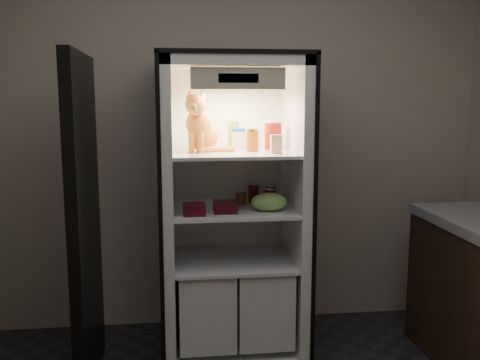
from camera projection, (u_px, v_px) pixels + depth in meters
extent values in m
plane|color=#B1A494|center=(225.00, 136.00, 3.72)|extent=(3.60, 0.00, 3.60)
cube|color=white|center=(227.00, 199.00, 3.66)|extent=(0.85, 0.06, 1.85)
cube|color=white|center=(169.00, 210.00, 3.30)|extent=(0.06, 0.70, 1.85)
cube|color=white|center=(294.00, 207.00, 3.39)|extent=(0.06, 0.70, 1.85)
cube|color=white|center=(232.00, 63.00, 3.21)|extent=(0.85, 0.70, 0.06)
cube|color=white|center=(233.00, 343.00, 3.49)|extent=(0.85, 0.70, 0.06)
cube|color=black|center=(162.00, 211.00, 3.29)|extent=(0.02, 0.72, 1.87)
cube|color=black|center=(301.00, 207.00, 3.40)|extent=(0.02, 0.72, 1.87)
cube|color=black|center=(232.00, 56.00, 3.20)|extent=(0.90, 0.72, 0.02)
cube|color=white|center=(233.00, 153.00, 3.26)|extent=(0.73, 0.62, 0.02)
cube|color=white|center=(233.00, 209.00, 3.32)|extent=(0.73, 0.62, 0.02)
cube|color=white|center=(206.00, 299.00, 3.39)|extent=(0.34, 0.58, 0.48)
cube|color=white|center=(260.00, 297.00, 3.43)|extent=(0.34, 0.58, 0.48)
cube|color=white|center=(233.00, 260.00, 3.37)|extent=(0.73, 0.62, 0.02)
cube|color=beige|center=(237.00, 79.00, 2.99)|extent=(0.52, 0.18, 0.12)
cube|color=black|center=(238.00, 78.00, 2.90)|extent=(0.22, 0.01, 0.05)
cube|color=black|center=(85.00, 224.00, 2.94)|extent=(0.08, 0.87, 1.85)
cube|color=white|center=(86.00, 293.00, 2.94)|extent=(0.08, 0.64, 0.12)
cube|color=white|center=(82.00, 204.00, 2.86)|extent=(0.08, 0.64, 0.12)
ellipsoid|color=#DB581C|center=(203.00, 135.00, 3.30)|extent=(0.25, 0.28, 0.20)
ellipsoid|color=#DB581C|center=(199.00, 124.00, 3.20)|extent=(0.19, 0.18, 0.17)
sphere|color=orange|center=(196.00, 105.00, 3.12)|extent=(0.16, 0.16, 0.12)
sphere|color=orange|center=(193.00, 107.00, 3.07)|extent=(0.07, 0.07, 0.05)
cone|color=orange|center=(190.00, 94.00, 3.13)|extent=(0.06, 0.06, 0.06)
cone|color=orange|center=(202.00, 94.00, 3.11)|extent=(0.06, 0.06, 0.06)
cylinder|color=#DB581C|center=(191.00, 143.00, 3.16)|extent=(0.03, 0.03, 0.12)
cylinder|color=#DB581C|center=(201.00, 143.00, 3.15)|extent=(0.03, 0.03, 0.12)
cylinder|color=#DB581C|center=(216.00, 149.00, 3.21)|extent=(0.23, 0.06, 0.03)
cylinder|color=green|center=(233.00, 137.00, 3.34)|extent=(0.07, 0.07, 0.17)
cylinder|color=green|center=(233.00, 122.00, 3.33)|extent=(0.07, 0.07, 0.01)
cylinder|color=white|center=(238.00, 141.00, 3.35)|extent=(0.09, 0.09, 0.12)
cylinder|color=#1A45B9|center=(238.00, 130.00, 3.34)|extent=(0.10, 0.10, 0.02)
cylinder|color=maroon|center=(252.00, 141.00, 3.25)|extent=(0.08, 0.08, 0.12)
cylinder|color=gold|center=(252.00, 130.00, 3.24)|extent=(0.08, 0.08, 0.01)
cylinder|color=#A01915|center=(273.00, 136.00, 3.37)|extent=(0.11, 0.11, 0.17)
cylinder|color=white|center=(273.00, 121.00, 3.36)|extent=(0.11, 0.11, 0.01)
cube|color=silver|center=(276.00, 144.00, 3.15)|extent=(0.06, 0.06, 0.11)
cylinder|color=black|center=(254.00, 194.00, 3.45)|extent=(0.07, 0.07, 0.12)
cylinder|color=#B2B2B2|center=(254.00, 184.00, 3.44)|extent=(0.07, 0.07, 0.00)
cylinder|color=black|center=(270.00, 195.00, 3.39)|extent=(0.07, 0.07, 0.12)
cylinder|color=#B2B2B2|center=(270.00, 186.00, 3.38)|extent=(0.07, 0.07, 0.00)
cylinder|color=black|center=(269.00, 199.00, 3.29)|extent=(0.06, 0.06, 0.12)
cylinder|color=#B2B2B2|center=(269.00, 189.00, 3.28)|extent=(0.07, 0.07, 0.00)
cylinder|color=brown|center=(241.00, 198.00, 3.40)|extent=(0.07, 0.07, 0.08)
cylinder|color=#B2B2B2|center=(241.00, 191.00, 3.39)|extent=(0.07, 0.07, 0.01)
ellipsoid|color=#7FBA56|center=(269.00, 202.00, 3.21)|extent=(0.22, 0.16, 0.11)
cube|color=#4B0C14|center=(194.00, 209.00, 3.11)|extent=(0.13, 0.13, 0.06)
cube|color=#4B0C14|center=(225.00, 207.00, 3.17)|extent=(0.13, 0.13, 0.07)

